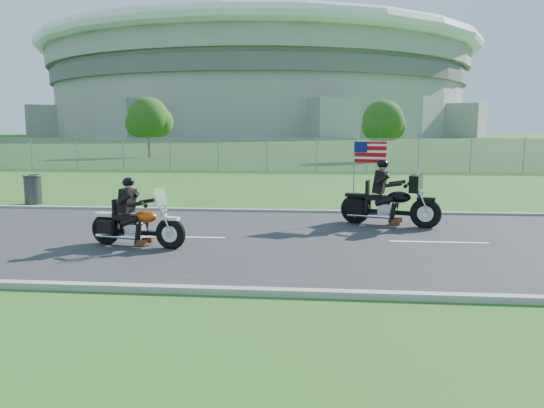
{
  "coord_description": "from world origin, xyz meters",
  "views": [
    {
      "loc": [
        1.35,
        -12.03,
        2.61
      ],
      "look_at": [
        0.21,
        0.0,
        0.86
      ],
      "focal_mm": 35.0,
      "sensor_mm": 36.0,
      "label": 1
    }
  ],
  "objects": [
    {
      "name": "road",
      "position": [
        0.0,
        0.0,
        0.02
      ],
      "size": [
        120.0,
        8.0,
        0.04
      ],
      "primitive_type": "cube",
      "color": "#28282B",
      "rests_on": "ground"
    },
    {
      "name": "ground",
      "position": [
        0.0,
        0.0,
        0.0
      ],
      "size": [
        420.0,
        420.0,
        0.0
      ],
      "primitive_type": "plane",
      "color": "#204B17",
      "rests_on": "ground"
    },
    {
      "name": "motorcycle_lead",
      "position": [
        -2.68,
        -0.99,
        0.49
      ],
      "size": [
        2.29,
        0.87,
        1.55
      ],
      "rotation": [
        0.0,
        0.0,
        -0.21
      ],
      "color": "black",
      "rests_on": "ground"
    },
    {
      "name": "tree_fence_mid",
      "position": [
        -13.95,
        34.04,
        3.3
      ],
      "size": [
        3.96,
        3.69,
        5.3
      ],
      "color": "#382316",
      "rests_on": "ground"
    },
    {
      "name": "motorcycle_follow",
      "position": [
        3.14,
        2.07,
        0.61
      ],
      "size": [
        2.6,
        1.25,
        2.23
      ],
      "rotation": [
        0.0,
        0.0,
        -0.31
      ],
      "color": "black",
      "rests_on": "ground"
    },
    {
      "name": "fence",
      "position": [
        -5.0,
        20.0,
        1.0
      ],
      "size": [
        60.0,
        0.03,
        2.0
      ],
      "primitive_type": "cube",
      "color": "gray",
      "rests_on": "ground"
    },
    {
      "name": "stadium",
      "position": [
        -20.0,
        170.0,
        15.58
      ],
      "size": [
        140.4,
        140.4,
        29.2
      ],
      "color": "#A3A099",
      "rests_on": "ground"
    },
    {
      "name": "curb_north",
      "position": [
        0.0,
        4.05,
        0.05
      ],
      "size": [
        120.0,
        0.18,
        0.12
      ],
      "primitive_type": "cube",
      "color": "#9E9B93",
      "rests_on": "ground"
    },
    {
      "name": "trash_can",
      "position": [
        -8.55,
        5.2,
        0.49
      ],
      "size": [
        0.75,
        0.75,
        0.98
      ],
      "primitive_type": "cylinder",
      "rotation": [
        0.0,
        0.0,
        -0.43
      ],
      "color": "#3A3A3F",
      "rests_on": "ground"
    },
    {
      "name": "tree_fence_near",
      "position": [
        6.04,
        30.04,
        2.97
      ],
      "size": [
        3.52,
        3.28,
        4.75
      ],
      "color": "#382316",
      "rests_on": "ground"
    },
    {
      "name": "curb_south",
      "position": [
        0.0,
        -4.05,
        0.05
      ],
      "size": [
        120.0,
        0.18,
        0.12
      ],
      "primitive_type": "cube",
      "color": "#9E9B93",
      "rests_on": "ground"
    }
  ]
}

